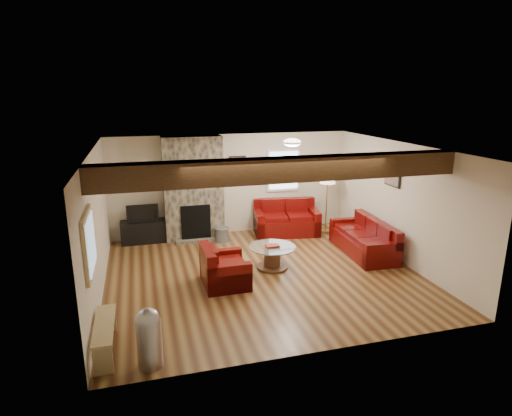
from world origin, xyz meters
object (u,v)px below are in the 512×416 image
Objects in this scene: floor_lamp at (328,181)px; tv_cabinet at (144,232)px; sofa_three at (363,237)px; television at (143,212)px; loveseat at (286,218)px; armchair_red at (225,266)px; coffee_table at (272,257)px.

tv_cabinet is at bearing 174.80° from floor_lamp.
sofa_three is 2.65× the size of television.
armchair_red is at bearing -121.45° from loveseat.
armchair_red is 1.20m from coffee_table.
coffee_table is (-1.01, -2.01, -0.19)m from loveseat.
armchair_red is 0.60× the size of floor_lamp.
tv_cabinet is at bearing 25.92° from armchair_red.
coffee_table is at bearing -137.14° from floor_lamp.
loveseat is 2.26m from coffee_table.
television reaches higher than sofa_three.
armchair_red is at bearing -155.26° from coffee_table.
sofa_three is 5.12m from tv_cabinet.
floor_lamp is at bearing -5.20° from tv_cabinet.
sofa_three is 2.03× the size of coffee_table.
coffee_table is at bearing -42.88° from television.
loveseat is at bearing 173.80° from floor_lamp.
sofa_three reaches higher than coffee_table.
armchair_red is at bearing -142.53° from floor_lamp.
loveseat is at bearing -40.46° from armchair_red.
television is (-3.49, 0.30, 0.32)m from loveseat.
loveseat reaches higher than sofa_three.
loveseat is 1.38m from floor_lamp.
sofa_three is 2.11m from loveseat.
tv_cabinet is at bearing -176.59° from loveseat.
coffee_table is 1.30× the size of television.
sofa_three reaches higher than tv_cabinet.
floor_lamp is (4.53, -0.41, 0.59)m from television.
loveseat is 1.66× the size of coffee_table.
floor_lamp is (2.04, 1.90, 1.09)m from coffee_table.
armchair_red is 3.14m from tv_cabinet.
armchair_red is at bearing -63.38° from tv_cabinet.
television reaches higher than tv_cabinet.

